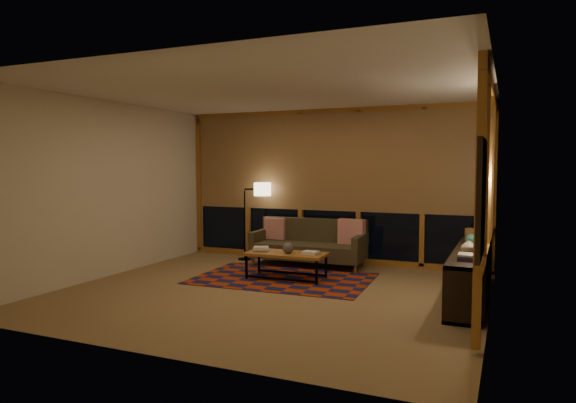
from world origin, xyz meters
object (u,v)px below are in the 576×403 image
at_px(sofa, 308,243).
at_px(bookshelf, 470,274).
at_px(coffee_table, 286,266).
at_px(floor_lamp, 245,221).

relative_size(sofa, bookshelf, 0.75).
bearing_deg(coffee_table, sofa, 91.24).
height_order(sofa, floor_lamp, floor_lamp).
xyz_separation_m(sofa, bookshelf, (2.69, -1.19, -0.07)).
bearing_deg(bookshelf, coffee_table, 177.86).
bearing_deg(floor_lamp, bookshelf, -37.26).
distance_m(sofa, bookshelf, 2.94).
bearing_deg(coffee_table, bookshelf, -4.50).
distance_m(sofa, coffee_table, 1.11).
height_order(sofa, bookshelf, sofa).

